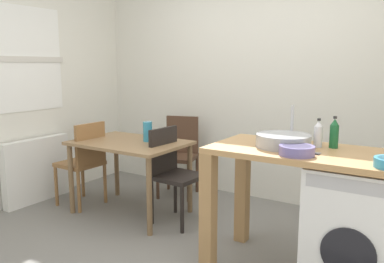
{
  "coord_description": "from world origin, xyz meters",
  "views": [
    {
      "loc": [
        1.65,
        -2.33,
        1.49
      ],
      "look_at": [
        -0.1,
        0.45,
        0.93
      ],
      "focal_mm": 36.79,
      "sensor_mm": 36.0,
      "label": 1
    }
  ],
  "objects_px": {
    "vase": "(148,132)",
    "bottle_tall_green": "(318,134)",
    "mixing_bowl": "(297,150)",
    "washing_machine": "(358,229)",
    "bottle_squat_brown": "(334,134)",
    "chair_spare_by_wall": "(180,151)",
    "chair_person_seat": "(84,159)",
    "chair_opposite": "(172,170)",
    "dining_table": "(130,151)"
  },
  "relations": [
    {
      "from": "chair_person_seat",
      "to": "bottle_squat_brown",
      "type": "xyz_separation_m",
      "value": [
        2.52,
        -0.02,
        0.51
      ]
    },
    {
      "from": "dining_table",
      "to": "chair_opposite",
      "type": "bearing_deg",
      "value": 6.54
    },
    {
      "from": "washing_machine",
      "to": "bottle_tall_green",
      "type": "distance_m",
      "value": 0.68
    },
    {
      "from": "chair_person_seat",
      "to": "washing_machine",
      "type": "distance_m",
      "value": 2.74
    },
    {
      "from": "chair_person_seat",
      "to": "mixing_bowl",
      "type": "xyz_separation_m",
      "value": [
        2.37,
        -0.38,
        0.45
      ]
    },
    {
      "from": "washing_machine",
      "to": "bottle_squat_brown",
      "type": "height_order",
      "value": "bottle_squat_brown"
    },
    {
      "from": "dining_table",
      "to": "washing_machine",
      "type": "bearing_deg",
      "value": -7.28
    },
    {
      "from": "bottle_squat_brown",
      "to": "mixing_bowl",
      "type": "xyz_separation_m",
      "value": [
        -0.15,
        -0.36,
        -0.07
      ]
    },
    {
      "from": "chair_opposite",
      "to": "bottle_squat_brown",
      "type": "height_order",
      "value": "bottle_squat_brown"
    },
    {
      "from": "washing_machine",
      "to": "mixing_bowl",
      "type": "height_order",
      "value": "mixing_bowl"
    },
    {
      "from": "chair_spare_by_wall",
      "to": "vase",
      "type": "distance_m",
      "value": 0.75
    },
    {
      "from": "dining_table",
      "to": "bottle_squat_brown",
      "type": "height_order",
      "value": "bottle_squat_brown"
    },
    {
      "from": "dining_table",
      "to": "bottle_tall_green",
      "type": "bearing_deg",
      "value": -4.43
    },
    {
      "from": "dining_table",
      "to": "chair_person_seat",
      "type": "relative_size",
      "value": 1.22
    },
    {
      "from": "mixing_bowl",
      "to": "vase",
      "type": "height_order",
      "value": "mixing_bowl"
    },
    {
      "from": "mixing_bowl",
      "to": "chair_opposite",
      "type": "bearing_deg",
      "value": 158.5
    },
    {
      "from": "chair_opposite",
      "to": "chair_spare_by_wall",
      "type": "distance_m",
      "value": 0.82
    },
    {
      "from": "dining_table",
      "to": "chair_person_seat",
      "type": "xyz_separation_m",
      "value": [
        -0.55,
        -0.1,
        -0.14
      ]
    },
    {
      "from": "chair_spare_by_wall",
      "to": "bottle_squat_brown",
      "type": "bearing_deg",
      "value": 138.35
    },
    {
      "from": "chair_opposite",
      "to": "chair_spare_by_wall",
      "type": "relative_size",
      "value": 1.0
    },
    {
      "from": "dining_table",
      "to": "bottle_tall_green",
      "type": "xyz_separation_m",
      "value": [
        1.87,
        -0.15,
        0.37
      ]
    },
    {
      "from": "chair_opposite",
      "to": "washing_machine",
      "type": "relative_size",
      "value": 1.05
    },
    {
      "from": "chair_spare_by_wall",
      "to": "mixing_bowl",
      "type": "distance_m",
      "value": 2.19
    },
    {
      "from": "chair_spare_by_wall",
      "to": "bottle_squat_brown",
      "type": "height_order",
      "value": "bottle_squat_brown"
    },
    {
      "from": "bottle_tall_green",
      "to": "bottle_squat_brown",
      "type": "xyz_separation_m",
      "value": [
        0.1,
        0.03,
        0.01
      ]
    },
    {
      "from": "washing_machine",
      "to": "vase",
      "type": "bearing_deg",
      "value": 169.45
    },
    {
      "from": "bottle_tall_green",
      "to": "chair_opposite",
      "type": "bearing_deg",
      "value": 171.87
    },
    {
      "from": "bottle_tall_green",
      "to": "mixing_bowl",
      "type": "xyz_separation_m",
      "value": [
        -0.05,
        -0.33,
        -0.06
      ]
    },
    {
      "from": "mixing_bowl",
      "to": "washing_machine",
      "type": "bearing_deg",
      "value": 28.44
    },
    {
      "from": "chair_spare_by_wall",
      "to": "bottle_tall_green",
      "type": "distance_m",
      "value": 2.08
    },
    {
      "from": "mixing_bowl",
      "to": "vase",
      "type": "relative_size",
      "value": 1.16
    },
    {
      "from": "dining_table",
      "to": "chair_opposite",
      "type": "height_order",
      "value": "chair_opposite"
    },
    {
      "from": "mixing_bowl",
      "to": "chair_person_seat",
      "type": "bearing_deg",
      "value": 171.0
    },
    {
      "from": "bottle_squat_brown",
      "to": "vase",
      "type": "relative_size",
      "value": 1.14
    },
    {
      "from": "dining_table",
      "to": "bottle_squat_brown",
      "type": "bearing_deg",
      "value": -3.47
    },
    {
      "from": "vase",
      "to": "bottle_tall_green",
      "type": "bearing_deg",
      "value": -8.1
    },
    {
      "from": "chair_spare_by_wall",
      "to": "washing_machine",
      "type": "height_order",
      "value": "chair_spare_by_wall"
    },
    {
      "from": "bottle_tall_green",
      "to": "vase",
      "type": "bearing_deg",
      "value": 171.9
    },
    {
      "from": "washing_machine",
      "to": "dining_table",
      "type": "bearing_deg",
      "value": 172.72
    },
    {
      "from": "washing_machine",
      "to": "bottle_tall_green",
      "type": "xyz_separation_m",
      "value": [
        -0.32,
        0.14,
        0.58
      ]
    },
    {
      "from": "bottle_tall_green",
      "to": "dining_table",
      "type": "bearing_deg",
      "value": 175.57
    },
    {
      "from": "chair_spare_by_wall",
      "to": "washing_machine",
      "type": "distance_m",
      "value": 2.36
    },
    {
      "from": "washing_machine",
      "to": "mixing_bowl",
      "type": "relative_size",
      "value": 3.8
    },
    {
      "from": "washing_machine",
      "to": "bottle_squat_brown",
      "type": "bearing_deg",
      "value": 143.73
    },
    {
      "from": "chair_opposite",
      "to": "dining_table",
      "type": "bearing_deg",
      "value": -79.94
    },
    {
      "from": "dining_table",
      "to": "mixing_bowl",
      "type": "height_order",
      "value": "mixing_bowl"
    },
    {
      "from": "chair_opposite",
      "to": "washing_machine",
      "type": "xyz_separation_m",
      "value": [
        1.72,
        -0.33,
        -0.08
      ]
    },
    {
      "from": "chair_person_seat",
      "to": "chair_opposite",
      "type": "height_order",
      "value": "same"
    },
    {
      "from": "chair_person_seat",
      "to": "bottle_tall_green",
      "type": "relative_size",
      "value": 4.43
    },
    {
      "from": "chair_opposite",
      "to": "mixing_bowl",
      "type": "xyz_separation_m",
      "value": [
        1.35,
        -0.53,
        0.45
      ]
    }
  ]
}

